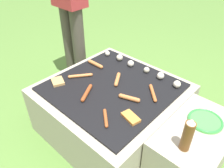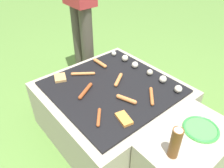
{
  "view_description": "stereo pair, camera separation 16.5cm",
  "coord_description": "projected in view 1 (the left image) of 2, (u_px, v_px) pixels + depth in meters",
  "views": [
    {
      "loc": [
        0.91,
        -0.98,
        1.43
      ],
      "look_at": [
        0.0,
        0.0,
        0.46
      ],
      "focal_mm": 35.0,
      "sensor_mm": 36.0,
      "label": 1
    },
    {
      "loc": [
        1.03,
        -0.86,
        1.43
      ],
      "look_at": [
        0.0,
        0.0,
        0.46
      ],
      "focal_mm": 35.0,
      "sensor_mm": 36.0,
      "label": 2
    }
  ],
  "objects": [
    {
      "name": "ground_plane",
      "position": [
        112.0,
        126.0,
        1.93
      ],
      "size": [
        14.0,
        14.0,
        0.0
      ],
      "primitive_type": "plane",
      "color": "#567F38"
    },
    {
      "name": "grill",
      "position": [
        112.0,
        108.0,
        1.8
      ],
      "size": [
        0.98,
        0.98,
        0.44
      ],
      "color": "#A89E8C",
      "rests_on": "ground_plane"
    },
    {
      "name": "side_ledge",
      "position": [
        191.0,
        152.0,
        1.44
      ],
      "size": [
        0.36,
        0.62,
        0.44
      ],
      "color": "#A89E8C",
      "rests_on": "ground_plane"
    },
    {
      "name": "sausage_back_right",
      "position": [
        87.0,
        93.0,
        1.58
      ],
      "size": [
        0.11,
        0.18,
        0.03
      ],
      "color": "#93421E",
      "rests_on": "grill"
    },
    {
      "name": "sausage_back_center",
      "position": [
        95.0,
        64.0,
        1.9
      ],
      "size": [
        0.18,
        0.03,
        0.03
      ],
      "color": "#C6753D",
      "rests_on": "grill"
    },
    {
      "name": "sausage_front_center",
      "position": [
        117.0,
        79.0,
        1.72
      ],
      "size": [
        0.11,
        0.15,
        0.03
      ],
      "color": "#C6753D",
      "rests_on": "grill"
    },
    {
      "name": "sausage_front_left",
      "position": [
        106.0,
        118.0,
        1.37
      ],
      "size": [
        0.13,
        0.11,
        0.02
      ],
      "color": "#A34C23",
      "rests_on": "grill"
    },
    {
      "name": "sausage_mid_right",
      "position": [
        153.0,
        93.0,
        1.58
      ],
      "size": [
        0.15,
        0.15,
        0.02
      ],
      "color": "#B7602D",
      "rests_on": "grill"
    },
    {
      "name": "sausage_back_left",
      "position": [
        80.0,
        76.0,
        1.76
      ],
      "size": [
        0.13,
        0.17,
        0.02
      ],
      "color": "#C6753D",
      "rests_on": "grill"
    },
    {
      "name": "sausage_mid_left",
      "position": [
        129.0,
        98.0,
        1.53
      ],
      "size": [
        0.15,
        0.07,
        0.03
      ],
      "color": "#C6753D",
      "rests_on": "grill"
    },
    {
      "name": "bread_slice_right",
      "position": [
        58.0,
        81.0,
        1.7
      ],
      "size": [
        0.14,
        0.12,
        0.02
      ],
      "color": "tan",
      "rests_on": "grill"
    },
    {
      "name": "bread_slice_center",
      "position": [
        131.0,
        117.0,
        1.38
      ],
      "size": [
        0.14,
        0.09,
        0.02
      ],
      "color": "#D18438",
      "rests_on": "grill"
    },
    {
      "name": "mushroom_row",
      "position": [
        141.0,
        68.0,
        1.83
      ],
      "size": [
        0.78,
        0.07,
        0.06
      ],
      "color": "silver",
      "rests_on": "grill"
    },
    {
      "name": "plate_colorful",
      "position": [
        205.0,
        121.0,
        1.36
      ],
      "size": [
        0.21,
        0.21,
        0.02
      ],
      "color": "#4CB24C",
      "rests_on": "side_ledge"
    },
    {
      "name": "condiment_bottle",
      "position": [
        188.0,
        135.0,
        1.14
      ],
      "size": [
        0.06,
        0.06,
        0.22
      ],
      "color": "brown",
      "rests_on": "side_ledge"
    },
    {
      "name": "fork_utensil",
      "position": [
        213.0,
        110.0,
        1.45
      ],
      "size": [
        0.1,
        0.15,
        0.01
      ],
      "color": "silver",
      "rests_on": "side_ledge"
    }
  ]
}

